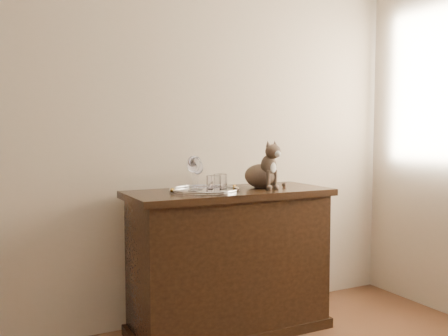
# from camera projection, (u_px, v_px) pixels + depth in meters

# --- Properties ---
(wall_back) EXTENTS (4.00, 0.10, 2.70)m
(wall_back) POSITION_uv_depth(u_px,v_px,m) (113.00, 104.00, 2.88)
(wall_back) COLOR tan
(wall_back) RESTS_ON ground
(sideboard) EXTENTS (1.20, 0.50, 0.85)m
(sideboard) POSITION_uv_depth(u_px,v_px,m) (229.00, 261.00, 2.95)
(sideboard) COLOR black
(sideboard) RESTS_ON ground
(tray) EXTENTS (0.40, 0.40, 0.01)m
(tray) POSITION_uv_depth(u_px,v_px,m) (204.00, 191.00, 2.84)
(tray) COLOR silver
(tray) RESTS_ON sideboard
(wine_glass_b) EXTENTS (0.07, 0.07, 0.19)m
(wine_glass_b) POSITION_uv_depth(u_px,v_px,m) (196.00, 173.00, 2.88)
(wine_glass_b) COLOR silver
(wine_glass_b) RESTS_ON tray
(wine_glass_c) EXTENTS (0.08, 0.08, 0.20)m
(wine_glass_c) POSITION_uv_depth(u_px,v_px,m) (193.00, 174.00, 2.78)
(wine_glass_c) COLOR white
(wine_glass_c) RESTS_ON tray
(wine_glass_d) EXTENTS (0.06, 0.06, 0.17)m
(wine_glass_d) POSITION_uv_depth(u_px,v_px,m) (198.00, 175.00, 2.85)
(wine_glass_d) COLOR white
(wine_glass_d) RESTS_ON tray
(tumbler_b) EXTENTS (0.08, 0.08, 0.09)m
(tumbler_b) POSITION_uv_depth(u_px,v_px,m) (214.00, 184.00, 2.75)
(tumbler_b) COLOR silver
(tumbler_b) RESTS_ON tray
(tumbler_c) EXTENTS (0.08, 0.08, 0.09)m
(tumbler_c) POSITION_uv_depth(u_px,v_px,m) (220.00, 182.00, 2.89)
(tumbler_c) COLOR white
(tumbler_c) RESTS_ON tray
(cat) EXTENTS (0.32, 0.31, 0.29)m
(cat) POSITION_uv_depth(u_px,v_px,m) (261.00, 164.00, 3.01)
(cat) COLOR #4D3F2E
(cat) RESTS_ON sideboard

